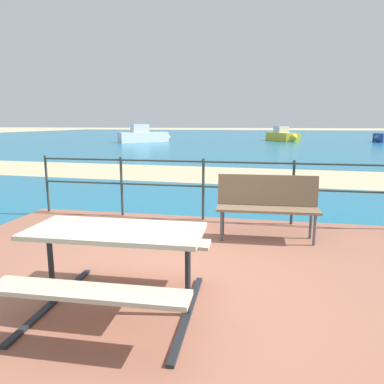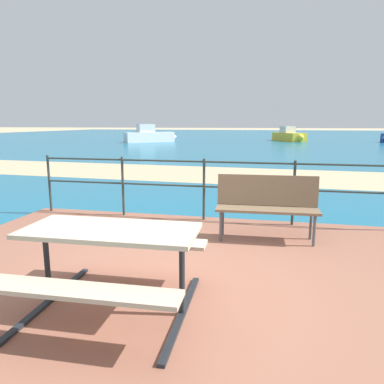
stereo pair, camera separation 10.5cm
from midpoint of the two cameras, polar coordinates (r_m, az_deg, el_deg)
name	(u,v)px [view 2 (the right image)]	position (r m, az deg, el deg)	size (l,w,h in m)	color
ground_plane	(163,283)	(3.97, -3.88, -14.43)	(240.00, 240.00, 0.00)	tan
patio_paving	(163,281)	(3.95, -3.89, -14.04)	(6.40, 5.20, 0.06)	#935B47
sea_water	(261,137)	(43.48, 11.07, 8.59)	(90.00, 90.00, 0.01)	#196B8E
beach_strip	(236,175)	(11.87, 7.27, 2.72)	(54.00, 3.86, 0.01)	tan
picnic_table	(111,249)	(3.21, -11.92, -8.94)	(1.54, 1.44, 0.75)	#BCAD93
park_bench	(267,202)	(5.17, 12.50, -1.51)	(1.44, 0.48, 0.91)	#7A6047
railing_fence	(204,181)	(6.03, 2.43, 1.74)	(5.94, 0.04, 1.06)	#2D3833
boat_near	(289,136)	(35.40, 15.40, 8.69)	(3.12, 4.63, 1.39)	yellow
boat_mid	(150,136)	(32.17, -6.60, 8.96)	(4.32, 3.97, 1.59)	silver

